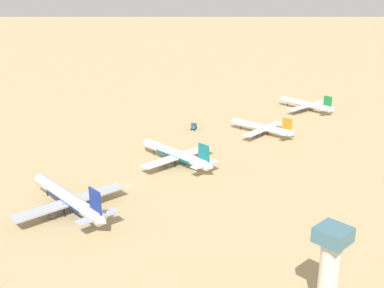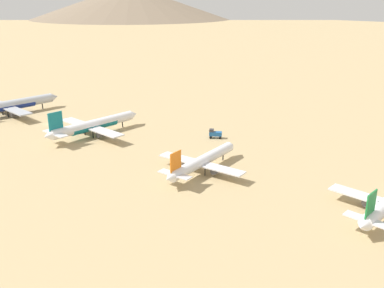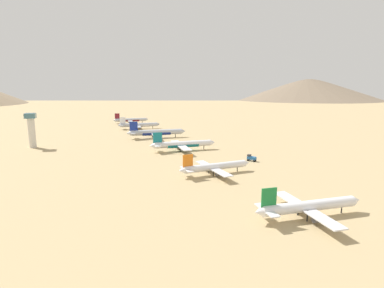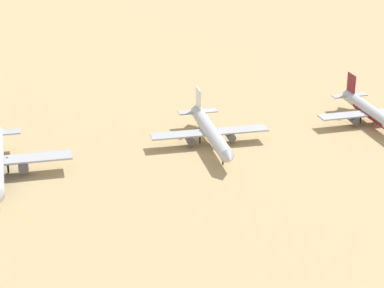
{
  "view_description": "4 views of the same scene",
  "coord_description": "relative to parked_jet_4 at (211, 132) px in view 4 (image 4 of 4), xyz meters",
  "views": [
    {
      "loc": [
        -143.67,
        105.66,
        78.7
      ],
      "look_at": [
        11.47,
        -46.91,
        3.26
      ],
      "focal_mm": 45.27,
      "sensor_mm": 36.0,
      "label": 1
    },
    {
      "loc": [
        -101.55,
        -176.83,
        57.2
      ],
      "look_at": [
        15.04,
        -75.41,
        3.54
      ],
      "focal_mm": 40.56,
      "sensor_mm": 36.0,
      "label": 2
    },
    {
      "loc": [
        -53.03,
        -227.82,
        43.52
      ],
      "look_at": [
        10.63,
        -30.08,
        4.46
      ],
      "focal_mm": 28.37,
      "sensor_mm": 36.0,
      "label": 3
    },
    {
      "loc": [
        196.78,
        26.06,
        88.76
      ],
      "look_at": [
        1.65,
        82.87,
        5.71
      ],
      "focal_mm": 72.54,
      "sensor_mm": 36.0,
      "label": 4
    }
  ],
  "objects": [
    {
      "name": "parked_jet_5",
      "position": [
        -2.11,
        54.93,
        -0.14
      ],
      "size": [
        42.85,
        34.73,
        12.38
      ],
      "color": "#B2B7C1",
      "rests_on": "ground"
    },
    {
      "name": "parked_jet_4",
      "position": [
        0.0,
        0.0,
        0.0
      ],
      "size": [
        44.37,
        36.05,
        12.79
      ],
      "color": "#B2B7C1",
      "rests_on": "ground"
    }
  ]
}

